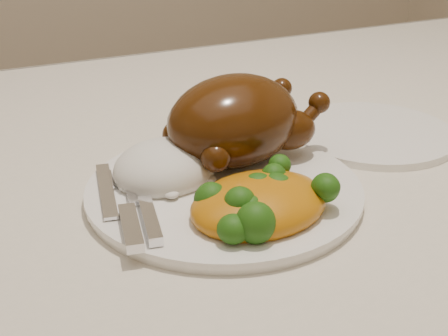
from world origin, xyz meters
name	(u,v)px	position (x,y,z in m)	size (l,w,h in m)	color
dining_table	(193,268)	(0.00, 0.00, 0.67)	(1.60, 0.90, 0.76)	brown
tablecloth	(192,211)	(0.00, 0.00, 0.74)	(1.73, 1.03, 0.18)	beige
dinner_plate	(224,191)	(0.02, -0.03, 0.77)	(0.27, 0.27, 0.01)	white
side_plate	(372,133)	(0.25, 0.03, 0.77)	(0.20, 0.20, 0.01)	white
roast_chicken	(237,120)	(0.06, 0.02, 0.83)	(0.20, 0.14, 0.10)	#411F07
rice_mound	(165,169)	(-0.03, 0.01, 0.79)	(0.13, 0.13, 0.06)	silver
mac_and_cheese	(262,202)	(0.03, -0.10, 0.79)	(0.15, 0.12, 0.05)	orange
cutlery	(131,211)	(-0.08, -0.05, 0.79)	(0.05, 0.17, 0.01)	silver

